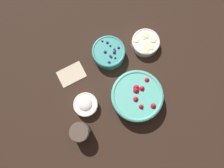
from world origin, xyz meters
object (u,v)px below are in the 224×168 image
Objects in this scene: bowl_strawberries at (137,96)px; bowl_bananas at (145,43)px; bowl_blueberries at (109,52)px; jar_chocolate at (81,132)px; bowl_cream at (86,105)px.

bowl_strawberries is 1.73× the size of bowl_bananas.
jar_chocolate reaches higher than bowl_blueberries.
jar_chocolate is at bearing 21.16° from bowl_bananas.
bowl_blueberries reaches higher than bowl_cream.
jar_chocolate is at bearing 38.32° from bowl_blueberries.
jar_chocolate reaches higher than bowl_bananas.
bowl_strawberries is at bearing 87.52° from bowl_blueberries.
bowl_cream is at bearing -131.70° from jar_chocolate.
bowl_blueberries is at bearing -141.68° from jar_chocolate.
bowl_blueberries is at bearing -17.11° from bowl_bananas.
bowl_strawberries is 0.31m from jar_chocolate.
bowl_strawberries is 0.25m from bowl_cream.
bowl_bananas is 1.40× the size of jar_chocolate.
bowl_bananas is at bearing -134.23° from bowl_strawberries.
jar_chocolate reaches higher than bowl_strawberries.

